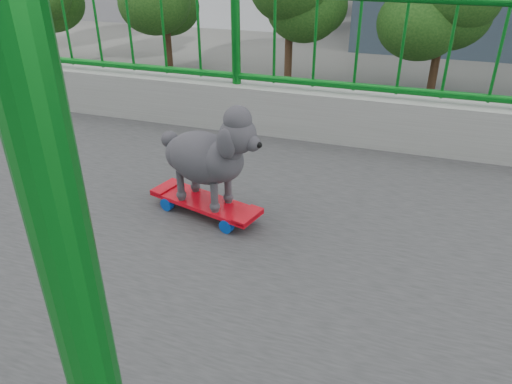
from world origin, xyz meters
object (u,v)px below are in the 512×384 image
object	(u,v)px
skateboard	(205,204)
car_4	(385,127)
poodle	(207,155)
car_2	(455,207)
car_3	(88,120)

from	to	relation	value
skateboard	car_4	xyz separation A→B (m)	(-18.52, -0.07, -6.32)
poodle	car_2	world-z (taller)	poodle
skateboard	car_3	bearing A→B (deg)	-125.03
car_2	poodle	bearing A→B (deg)	168.15
car_3	car_4	world-z (taller)	car_4
car_3	car_4	distance (m)	13.04
skateboard	poodle	distance (m)	0.26
car_2	car_4	distance (m)	6.92
skateboard	car_2	world-z (taller)	skateboard
skateboard	poodle	world-z (taller)	poodle
car_2	car_3	world-z (taller)	car_2
car_3	car_4	xyz separation A→B (m)	(-3.20, 12.64, 0.03)
car_2	car_3	distance (m)	15.62
car_4	car_2	bearing A→B (deg)	-157.55
skateboard	car_2	bearing A→B (deg)	-176.70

